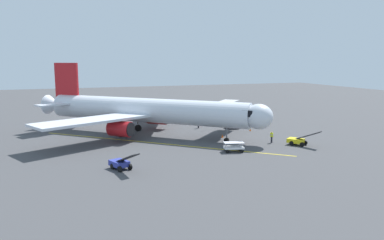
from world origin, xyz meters
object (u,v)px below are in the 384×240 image
Objects in this scene: safety_cone_nose_left at (222,136)px; belt_loader_starboard_side at (298,140)px; belt_loader_near_nose at (121,163)px; ground_crew_wing_walker at (198,123)px; baggage_cart_rear_apron at (234,147)px; jet_bridge at (222,112)px; airplane at (144,111)px; baggage_cart_portside at (171,117)px; safety_cone_nose_right at (250,129)px; ground_crew_marshaller at (272,137)px.

belt_loader_starboard_side is at bearing 132.56° from safety_cone_nose_left.
safety_cone_nose_left is at bearing -146.61° from belt_loader_near_nose.
baggage_cart_rear_apron is (1.93, 17.80, -0.23)m from ground_crew_wing_walker.
jet_bridge is at bearing 102.30° from ground_crew_wing_walker.
jet_bridge is at bearing -143.26° from belt_loader_near_nose.
airplane reaches higher than safety_cone_nose_left.
airplane is at bearing 15.75° from ground_crew_wing_walker.
baggage_cart_portside is at bearing -90.09° from baggage_cart_rear_apron.
ground_crew_wing_walker reaches higher than safety_cone_nose_left.
baggage_cart_rear_apron is (-8.52, 14.85, -3.35)m from airplane.
belt_loader_starboard_side is (-25.68, -3.22, 0.00)m from belt_loader_near_nose.
belt_loader_starboard_side is (-6.90, 10.79, -3.05)m from jet_bridge.
belt_loader_near_nose reaches higher than baggage_cart_rear_apron.
jet_bridge reaches higher than safety_cone_nose_left.
baggage_cart_portside is at bearing -59.51° from safety_cone_nose_right.
jet_bridge reaches higher than safety_cone_nose_right.
belt_loader_near_nose is at bearing 36.74° from jet_bridge.
belt_loader_starboard_side is at bearing 115.55° from ground_crew_wing_walker.
belt_loader_starboard_side is (-8.36, 17.50, -0.17)m from ground_crew_wing_walker.
airplane reaches higher than baggage_cart_rear_apron.
baggage_cart_rear_apron is at bearing 73.00° from jet_bridge.
belt_loader_starboard_side is 8.10× the size of safety_cone_nose_left.
jet_bridge is (-11.92, 3.75, -0.24)m from airplane.
ground_crew_wing_walker is 0.60× the size of baggage_cart_rear_apron.
belt_loader_near_nose is 1.64× the size of baggage_cart_rear_apron.
belt_loader_starboard_side reaches higher than safety_cone_nose_right.
airplane is 19.52× the size of ground_crew_marshaller.
ground_crew_wing_walker is 10.20m from baggage_cart_portside.
ground_crew_wing_walker is at bearing -96.19° from baggage_cart_rear_apron.
safety_cone_nose_right is (-17.77, 2.65, -3.73)m from airplane.
baggage_cart_portside is (7.62, -24.83, -0.23)m from ground_crew_marshaller.
ground_crew_marshaller and ground_crew_wing_walker have the same top height.
safety_cone_nose_right is (-24.63, -15.11, -0.44)m from belt_loader_near_nose.
ground_crew_wing_walker is 9.23m from safety_cone_nose_right.
belt_loader_near_nose is at bearing 68.89° from airplane.
ground_crew_wing_walker reaches higher than baggage_cart_rear_apron.
belt_loader_starboard_side is at bearing 122.59° from jet_bridge.
ground_crew_wing_walker is at bearing -129.89° from belt_loader_near_nose.
safety_cone_nose_right is (-9.24, -12.20, -0.38)m from baggage_cart_rear_apron.
ground_crew_wing_walker is 0.38× the size of belt_loader_starboard_side.
baggage_cart_portside is (-15.43, -30.74, -0.06)m from belt_loader_near_nose.
ground_crew_marshaller is at bearing 117.78° from jet_bridge.
baggage_cart_portside is at bearing -78.67° from jet_bridge.
airplane is 19.52× the size of ground_crew_wing_walker.
belt_loader_starboard_side is at bearing 134.38° from ground_crew_marshaller.
airplane reaches higher than safety_cone_nose_right.
jet_bridge reaches higher than baggage_cart_portside.
safety_cone_nose_left is (7.84, -8.54, -0.44)m from belt_loader_starboard_side.
jet_bridge is at bearing -57.41° from belt_loader_starboard_side.
safety_cone_nose_right is (-6.79, -3.36, 0.00)m from safety_cone_nose_left.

